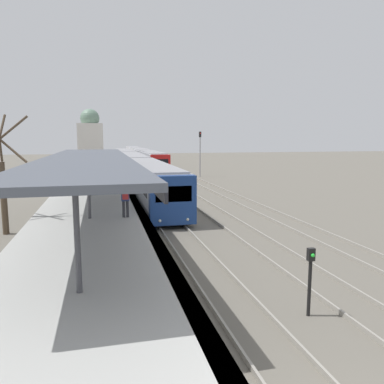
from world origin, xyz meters
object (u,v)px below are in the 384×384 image
at_px(train_near, 134,166).
at_px(train_far, 141,156).
at_px(signal_mast_far, 200,149).
at_px(signal_post_near, 310,275).
at_px(person_on_platform, 125,198).

bearing_deg(train_near, train_far, 82.09).
bearing_deg(signal_mast_far, signal_post_near, -100.22).
distance_m(person_on_platform, train_near, 26.32).
relative_size(train_far, signal_post_near, 24.09).
xyz_separation_m(person_on_platform, signal_mast_far, (11.32, 27.79, 1.67)).
distance_m(person_on_platform, signal_post_near, 11.24).
bearing_deg(train_far, person_on_platform, -96.79).
height_order(person_on_platform, signal_mast_far, signal_mast_far).
bearing_deg(person_on_platform, signal_post_near, -66.57).
bearing_deg(train_near, signal_mast_far, 10.42).
bearing_deg(person_on_platform, signal_mast_far, 67.83).
relative_size(train_far, signal_mast_far, 8.21).
distance_m(train_near, signal_mast_far, 9.05).
height_order(train_far, signal_mast_far, signal_mast_far).
height_order(person_on_platform, train_far, train_far).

